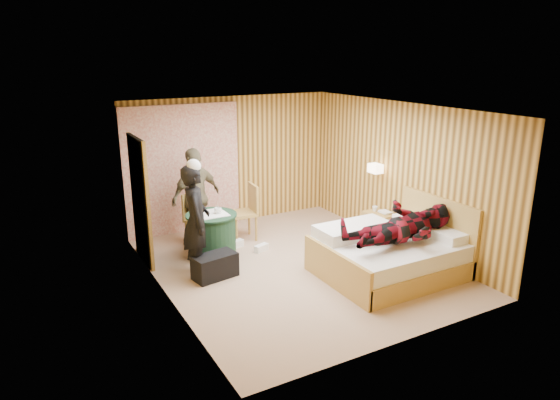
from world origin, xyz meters
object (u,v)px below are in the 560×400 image
round_table (212,235)px  chair_far (196,215)px  chair_near (247,208)px  wall_lamp (376,168)px  man_at_table (196,196)px  man_on_bed (404,217)px  bed (390,254)px  duffel_bag (215,266)px  woman_standing (196,221)px  nightstand (379,226)px

round_table → chair_far: 0.68m
chair_near → wall_lamp: bearing=69.2°
round_table → man_at_table: man_at_table is taller
round_table → man_on_bed: man_on_bed is taller
round_table → bed: bearing=-42.7°
wall_lamp → duffel_bag: size_ratio=0.40×
chair_far → man_at_table: 0.33m
chair_near → bed: bearing=33.3°
wall_lamp → bed: wall_lamp is taller
woman_standing → man_on_bed: size_ratio=0.98×
bed → round_table: bed is taller
round_table → woman_standing: woman_standing is taller
bed → duffel_bag: bearing=154.3°
round_table → wall_lamp: bearing=-11.1°
chair_far → wall_lamp: bearing=-46.2°
duffel_bag → woman_standing: bearing=115.3°
chair_near → man_on_bed: man_on_bed is taller
round_table → chair_near: size_ratio=0.83×
woman_standing → chair_near: bearing=-35.9°
man_on_bed → bed: bearing=96.7°
chair_far → chair_near: 0.93m
bed → duffel_bag: 2.68m
round_table → chair_near: (0.87, 0.46, 0.21)m
duffel_bag → bed: bearing=-35.4°
chair_far → man_at_table: bearing=29.1°
bed → nightstand: bed is taller
wall_lamp → bed: bearing=-119.9°
nightstand → man_on_bed: size_ratio=0.31×
bed → man_on_bed: (0.03, -0.23, 0.66)m
woman_standing → man_at_table: bearing=-3.2°
round_table → chair_far: chair_far is taller
wall_lamp → man_on_bed: 1.82m
round_table → chair_near: bearing=27.9°
man_at_table → bed: bearing=109.5°
chair_near → duffel_bag: chair_near is taller
nightstand → round_table: round_table is taller
chair_far → chair_near: (0.90, -0.20, 0.05)m
round_table → chair_near: 1.01m
chair_far → woman_standing: woman_standing is taller
wall_lamp → duffel_bag: bearing=-175.8°
wall_lamp → chair_far: 3.30m
man_on_bed → chair_near: bearing=115.8°
man_on_bed → duffel_bag: bearing=150.4°
nightstand → chair_far: (-2.92, 1.46, 0.27)m
wall_lamp → nightstand: wall_lamp is taller
man_at_table → duffel_bag: bearing=60.5°
chair_far → duffel_bag: chair_far is taller
chair_far → duffel_bag: size_ratio=1.42×
woman_standing → man_at_table: size_ratio=1.00×
wall_lamp → man_on_bed: size_ratio=0.15×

